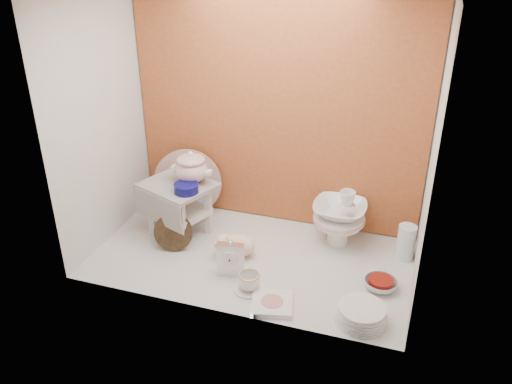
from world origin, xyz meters
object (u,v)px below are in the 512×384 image
step_stool (180,208)px  dinner_plate_stack (362,314)px  blue_white_vase (194,203)px  porcelain_tower (339,217)px  floral_platter (188,182)px  gold_rim_teacup (249,281)px  soup_tureen (191,167)px  plush_pig (239,245)px  mantel_clock (231,258)px  crystal_bowl (381,284)px

step_stool → dinner_plate_stack: size_ratio=1.58×
blue_white_vase → porcelain_tower: porcelain_tower is taller
floral_platter → gold_rim_teacup: bearing=-46.2°
soup_tureen → porcelain_tower: bearing=9.4°
floral_platter → plush_pig: bearing=-38.4°
step_stool → soup_tureen: soup_tureen is taller
soup_tureen → floral_platter: size_ratio=0.55×
soup_tureen → mantel_clock: soup_tureen is taller
floral_platter → blue_white_vase: floral_platter is taller
floral_platter → blue_white_vase: size_ratio=2.01×
crystal_bowl → mantel_clock: bearing=-171.0°
floral_platter → crystal_bowl: size_ratio=2.55×
blue_white_vase → plush_pig: size_ratio=0.92×
plush_pig → porcelain_tower: porcelain_tower is taller
floral_platter → plush_pig: size_ratio=1.84×
plush_pig → porcelain_tower: (0.52, 0.32, 0.11)m
porcelain_tower → gold_rim_teacup: bearing=-120.4°
soup_tureen → crystal_bowl: size_ratio=1.39×
blue_white_vase → plush_pig: 0.53m
gold_rim_teacup → mantel_clock: bearing=143.9°
soup_tureen → floral_platter: (-0.13, 0.21, -0.22)m
blue_white_vase → gold_rim_teacup: (0.59, -0.61, -0.05)m
step_stool → porcelain_tower: porcelain_tower is taller
mantel_clock → dinner_plate_stack: size_ratio=0.85×
plush_pig → dinner_plate_stack: (0.76, -0.36, -0.03)m
blue_white_vase → porcelain_tower: 0.95m
soup_tureen → dinner_plate_stack: (1.11, -0.53, -0.39)m
floral_platter → porcelain_tower: floral_platter is taller
plush_pig → gold_rim_teacup: size_ratio=2.04×
step_stool → plush_pig: 0.46m
step_stool → gold_rim_teacup: size_ratio=3.37×
blue_white_vase → gold_rim_teacup: bearing=-46.2°
step_stool → floral_platter: (-0.06, 0.26, 0.05)m
step_stool → dinner_plate_stack: bearing=-0.7°
mantel_clock → soup_tureen: bearing=125.4°
mantel_clock → plush_pig: 0.19m
floral_platter → mantel_clock: (0.51, -0.58, -0.11)m
mantel_clock → dinner_plate_stack: mantel_clock is taller
blue_white_vase → crystal_bowl: (1.24, -0.38, -0.08)m
floral_platter → gold_rim_teacup: size_ratio=3.75×
gold_rim_teacup → porcelain_tower: (0.36, 0.61, 0.12)m
dinner_plate_stack → porcelain_tower: 0.73m
step_stool → crystal_bowl: (1.25, -0.19, -0.14)m
gold_rim_teacup → dinner_plate_stack: bearing=-6.1°
porcelain_tower → plush_pig: bearing=-148.5°
gold_rim_teacup → crystal_bowl: (0.66, 0.23, -0.03)m
floral_platter → blue_white_vase: bearing=-46.8°
plush_pig → dinner_plate_stack: 0.84m
mantel_clock → dinner_plate_stack: (0.74, -0.17, -0.06)m
soup_tureen → plush_pig: bearing=-25.8°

